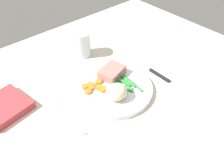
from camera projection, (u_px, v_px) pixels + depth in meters
dining_table at (105, 89)px, 78.22cm from camera, size 120.00×90.00×2.00cm
dinner_plate at (112, 88)px, 75.86cm from camera, size 26.04×26.04×1.60cm
meat_portion at (112, 72)px, 78.38cm from camera, size 9.79×8.24×2.91cm
mashed_potatoes at (116, 92)px, 69.95cm from camera, size 6.59×6.06×4.80cm
carrot_slices at (94, 87)px, 74.24cm from camera, size 7.42×6.92×1.20cm
green_beans at (126, 83)px, 75.90cm from camera, size 5.84×10.97×0.86cm
fork at (68, 117)px, 67.78cm from camera, size 1.44×16.60×0.40cm
knife at (148, 69)px, 84.47cm from camera, size 1.70×20.50×0.64cm
water_glass at (82, 46)px, 88.56cm from camera, size 6.57×6.57×9.54cm
napkin at (4, 107)px, 69.37cm from camera, size 14.83×14.72×2.27cm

